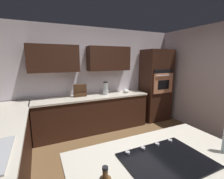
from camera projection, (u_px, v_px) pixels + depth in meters
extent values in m
plane|color=brown|center=(133.00, 170.00, 2.60)|extent=(14.00, 14.00, 0.00)
cube|color=silver|center=(92.00, 78.00, 4.23)|extent=(6.00, 0.10, 2.60)
cube|color=#381E14|center=(109.00, 59.00, 4.10)|extent=(1.10, 0.34, 0.61)
cube|color=#381E14|center=(54.00, 59.00, 3.54)|extent=(1.10, 0.34, 0.61)
cube|color=silver|center=(218.00, 81.00, 3.64)|extent=(0.10, 4.00, 2.60)
cube|color=#381E14|center=(93.00, 114.00, 4.01)|extent=(2.80, 0.60, 0.86)
cube|color=silver|center=(93.00, 97.00, 3.93)|extent=(2.84, 0.64, 0.04)
cube|color=#381E14|center=(4.00, 157.00, 2.26)|extent=(0.60, 2.90, 0.86)
cube|color=silver|center=(0.00, 127.00, 2.17)|extent=(0.64, 2.94, 0.04)
cube|color=silver|center=(166.00, 163.00, 1.43)|extent=(1.72, 1.07, 0.04)
cube|color=#381E14|center=(156.00, 85.00, 4.71)|extent=(0.80, 0.60, 2.07)
cube|color=tan|center=(163.00, 83.00, 4.41)|extent=(0.66, 0.03, 0.56)
cube|color=black|center=(163.00, 85.00, 4.40)|extent=(0.40, 0.01, 0.26)
cube|color=black|center=(164.00, 71.00, 4.34)|extent=(0.66, 0.02, 0.11)
cylinder|color=silver|center=(165.00, 76.00, 4.33)|extent=(0.56, 0.02, 0.02)
cube|color=black|center=(167.00, 160.00, 1.42)|extent=(0.76, 0.56, 0.01)
cylinder|color=#B2B2B7|center=(170.00, 141.00, 1.74)|extent=(0.04, 0.04, 0.02)
cylinder|color=#B2B2B7|center=(157.00, 144.00, 1.66)|extent=(0.04, 0.04, 0.02)
cylinder|color=#B2B2B7|center=(143.00, 148.00, 1.59)|extent=(0.04, 0.04, 0.02)
cylinder|color=#B2B2B7|center=(128.00, 153.00, 1.51)|extent=(0.04, 0.04, 0.02)
cylinder|color=silver|center=(106.00, 93.00, 4.08)|extent=(0.15, 0.15, 0.11)
cylinder|color=silver|center=(106.00, 87.00, 4.05)|extent=(0.11, 0.11, 0.20)
cylinder|color=black|center=(106.00, 82.00, 4.03)|extent=(0.12, 0.12, 0.03)
ellipsoid|color=white|center=(126.00, 91.00, 4.33)|extent=(0.18, 0.18, 0.10)
cube|color=#472B19|center=(80.00, 91.00, 3.84)|extent=(0.30, 0.10, 0.30)
cube|color=#472B19|center=(81.00, 91.00, 3.79)|extent=(0.29, 0.02, 0.02)
cylinder|color=brown|center=(105.00, 174.00, 0.95)|extent=(0.03, 0.03, 0.06)
cylinder|color=black|center=(105.00, 168.00, 0.94)|extent=(0.04, 0.04, 0.02)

